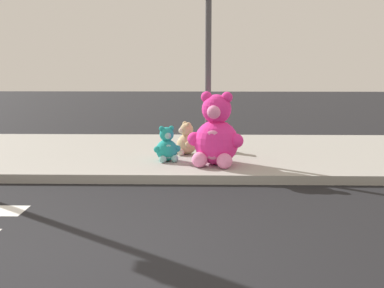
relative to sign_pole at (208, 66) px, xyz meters
name	(u,v)px	position (x,y,z in m)	size (l,w,h in m)	color
ground_plane	(107,264)	(-1.00, -4.40, -1.85)	(60.00, 60.00, 0.00)	black
sidewalk	(158,154)	(-1.00, 0.80, -1.77)	(28.00, 4.40, 0.15)	#9E9B93
sign_pole	(208,66)	(0.00, 0.00, 0.00)	(0.56, 0.11, 3.20)	#4C4C51
plush_pink_large	(216,136)	(0.13, -0.59, -1.19)	(0.96, 0.89, 1.27)	#F22D93
plush_lime	(221,141)	(0.27, 0.68, -1.49)	(0.36, 0.40, 0.52)	#8CD133
plush_teal	(167,147)	(-0.74, -0.29, -1.44)	(0.48, 0.45, 0.64)	teal
plush_tan	(186,141)	(-0.42, 0.38, -1.44)	(0.46, 0.46, 0.64)	tan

